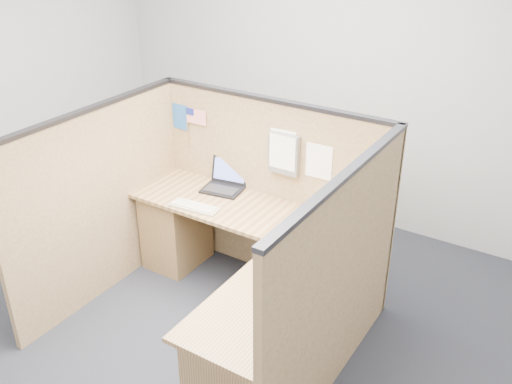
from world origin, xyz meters
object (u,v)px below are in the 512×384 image
Objects in this scene: l_desk at (242,280)px; keyboard at (195,207)px; laptop at (227,182)px; mouse at (284,234)px.

l_desk is 4.75× the size of keyboard.
l_desk is 0.91m from laptop.
l_desk is 0.69m from keyboard.
keyboard is at bearing -100.33° from laptop.
l_desk is 5.57× the size of laptop.
keyboard is 0.79m from mouse.
keyboard is 3.58× the size of mouse.
laptop reaches higher than keyboard.
keyboard is at bearing 180.00° from mouse.
keyboard is at bearing 161.22° from l_desk.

